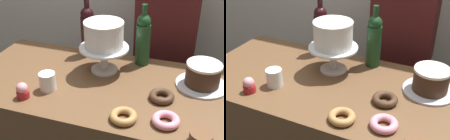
{
  "view_description": "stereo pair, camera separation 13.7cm",
  "coord_description": "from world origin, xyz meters",
  "views": [
    {
      "loc": [
        0.38,
        -1.14,
        1.7
      ],
      "look_at": [
        0.0,
        0.0,
        1.02
      ],
      "focal_mm": 47.89,
      "sensor_mm": 36.0,
      "label": 1
    },
    {
      "loc": [
        0.51,
        -1.09,
        1.7
      ],
      "look_at": [
        0.0,
        0.0,
        1.02
      ],
      "focal_mm": 47.89,
      "sensor_mm": 36.0,
      "label": 2
    }
  ],
  "objects": [
    {
      "name": "wine_bottle_green",
      "position": [
        0.08,
        0.26,
        1.08
      ],
      "size": [
        0.08,
        0.08,
        0.33
      ],
      "color": "#193D1E",
      "rests_on": "display_counter"
    },
    {
      "name": "white_layer_cake",
      "position": [
        -0.08,
        0.12,
        1.14
      ],
      "size": [
        0.2,
        0.2,
        0.13
      ],
      "color": "white",
      "rests_on": "cake_stand_pedestal"
    },
    {
      "name": "barista_figure",
      "position": [
        0.16,
        0.59,
        0.84
      ],
      "size": [
        0.36,
        0.22,
        1.6
      ],
      "color": "black",
      "rests_on": "ground_plane"
    },
    {
      "name": "cake_stand_pedestal",
      "position": [
        -0.08,
        0.12,
        1.03
      ],
      "size": [
        0.25,
        0.25,
        0.13
      ],
      "color": "silver",
      "rests_on": "display_counter"
    },
    {
      "name": "wine_bottle_dark_red",
      "position": [
        -0.23,
        0.27,
        1.08
      ],
      "size": [
        0.08,
        0.08,
        0.33
      ],
      "color": "black",
      "rests_on": "display_counter"
    },
    {
      "name": "cupcake_strawberry",
      "position": [
        -0.34,
        -0.23,
        0.97
      ],
      "size": [
        0.06,
        0.06,
        0.07
      ],
      "color": "red",
      "rests_on": "display_counter"
    },
    {
      "name": "chocolate_round_cake",
      "position": [
        0.4,
        0.12,
        1.0
      ],
      "size": [
        0.16,
        0.16,
        0.11
      ],
      "color": "#3D2619",
      "rests_on": "silver_serving_platter"
    },
    {
      "name": "silver_serving_platter",
      "position": [
        0.4,
        0.12,
        0.94
      ],
      "size": [
        0.24,
        0.24,
        0.01
      ],
      "color": "silver",
      "rests_on": "display_counter"
    },
    {
      "name": "coffee_cup_ceramic",
      "position": [
        -0.27,
        -0.13,
        0.98
      ],
      "size": [
        0.08,
        0.08,
        0.09
      ],
      "color": "white",
      "rests_on": "display_counter"
    },
    {
      "name": "donut_maple",
      "position": [
        0.13,
        -0.23,
        0.95
      ],
      "size": [
        0.11,
        0.11,
        0.03
      ],
      "color": "#B27F47",
      "rests_on": "display_counter"
    },
    {
      "name": "donut_pink",
      "position": [
        0.29,
        -0.2,
        0.95
      ],
      "size": [
        0.11,
        0.11,
        0.03
      ],
      "color": "pink",
      "rests_on": "display_counter"
    },
    {
      "name": "donut_chocolate",
      "position": [
        0.25,
        -0.05,
        0.95
      ],
      "size": [
        0.11,
        0.11,
        0.03
      ],
      "color": "#472D1E",
      "rests_on": "display_counter"
    }
  ]
}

